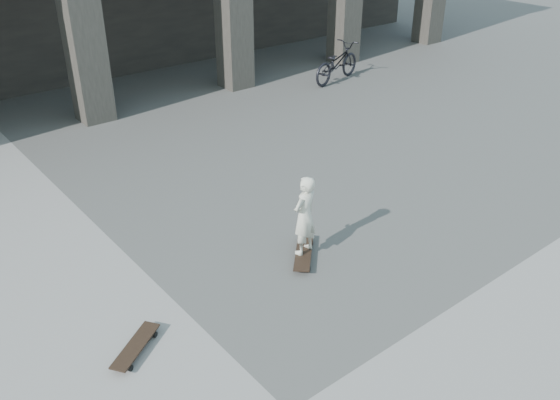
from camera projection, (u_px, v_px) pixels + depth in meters
longboard at (304, 252)px, 7.84m from camera, size 0.78×0.78×0.09m
skateboard_spare at (136, 346)px, 6.26m from camera, size 0.73×0.58×0.09m
child at (304, 215)px, 7.57m from camera, size 0.45×0.35×1.09m
bicycle at (337, 63)px, 14.51m from camera, size 1.83×0.99×0.91m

